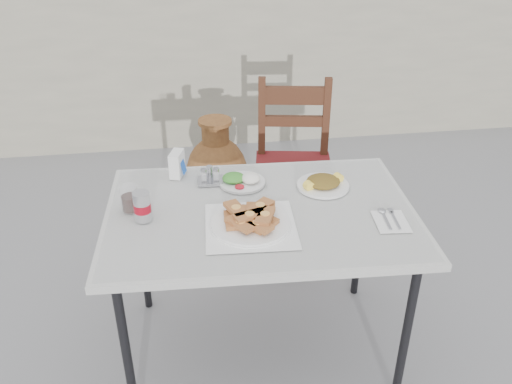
{
  "coord_description": "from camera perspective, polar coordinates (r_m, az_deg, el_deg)",
  "views": [
    {
      "loc": [
        -0.36,
        -1.75,
        1.9
      ],
      "look_at": [
        -0.08,
        0.14,
        0.81
      ],
      "focal_mm": 38.0,
      "sensor_mm": 36.0,
      "label": 1
    }
  ],
  "objects": [
    {
      "name": "chair",
      "position": [
        3.1,
        3.96,
        2.83
      ],
      "size": [
        0.5,
        0.5,
        0.97
      ],
      "rotation": [
        0.0,
        0.0,
        -0.17
      ],
      "color": "#381E0F",
      "rests_on": "ground"
    },
    {
      "name": "napkin_holder",
      "position": [
        2.44,
        -8.32,
        2.95
      ],
      "size": [
        0.08,
        0.11,
        0.11
      ],
      "rotation": [
        0.0,
        0.0,
        -0.31
      ],
      "color": "white",
      "rests_on": "cafe_table"
    },
    {
      "name": "salad_chopped_plate",
      "position": [
        2.35,
        7.08,
        0.95
      ],
      "size": [
        0.23,
        0.23,
        0.05
      ],
      "color": "white",
      "rests_on": "cafe_table"
    },
    {
      "name": "ground",
      "position": [
        2.61,
        2.35,
        -17.09
      ],
      "size": [
        80.0,
        80.0,
        0.0
      ],
      "primitive_type": "plane",
      "color": "slate",
      "rests_on": "ground"
    },
    {
      "name": "back_wall",
      "position": [
        4.46,
        -3.42,
        12.73
      ],
      "size": [
        6.0,
        0.25,
        1.2
      ],
      "primitive_type": "cube",
      "color": "#9D9782",
      "rests_on": "ground"
    },
    {
      "name": "salad_rice_plate",
      "position": [
        2.36,
        -1.52,
        1.3
      ],
      "size": [
        0.2,
        0.2,
        0.05
      ],
      "color": "white",
      "rests_on": "cafe_table"
    },
    {
      "name": "soda_can",
      "position": [
        2.13,
        -11.89,
        -1.49
      ],
      "size": [
        0.07,
        0.07,
        0.12
      ],
      "color": "silver",
      "rests_on": "cafe_table"
    },
    {
      "name": "terracotta_urn",
      "position": [
        3.4,
        -4.12,
        1.88
      ],
      "size": [
        0.39,
        0.39,
        0.68
      ],
      "color": "brown",
      "rests_on": "ground"
    },
    {
      "name": "cutlery_napkin",
      "position": [
        2.18,
        13.88,
        -2.81
      ],
      "size": [
        0.14,
        0.18,
        0.01
      ],
      "rotation": [
        0.0,
        0.0,
        -0.09
      ],
      "color": "white",
      "rests_on": "cafe_table"
    },
    {
      "name": "cola_glass",
      "position": [
        2.21,
        -13.14,
        -0.79
      ],
      "size": [
        0.07,
        0.07,
        0.11
      ],
      "color": "white",
      "rests_on": "cafe_table"
    },
    {
      "name": "cafe_table",
      "position": [
        2.21,
        0.48,
        -3.05
      ],
      "size": [
        1.28,
        0.9,
        0.76
      ],
      "rotation": [
        0.0,
        0.0,
        -0.05
      ],
      "color": "black",
      "rests_on": "ground"
    },
    {
      "name": "condiment_caddy",
      "position": [
        2.37,
        -4.86,
        1.56
      ],
      "size": [
        0.11,
        0.09,
        0.08
      ],
      "rotation": [
        0.0,
        0.0,
        -0.04
      ],
      "color": "#B3B4BB",
      "rests_on": "cafe_table"
    },
    {
      "name": "pide_plate",
      "position": [
        2.06,
        -0.58,
        -2.86
      ],
      "size": [
        0.36,
        0.36,
        0.07
      ],
      "rotation": [
        0.0,
        0.0,
        -0.06
      ],
      "color": "white",
      "rests_on": "cafe_table"
    }
  ]
}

